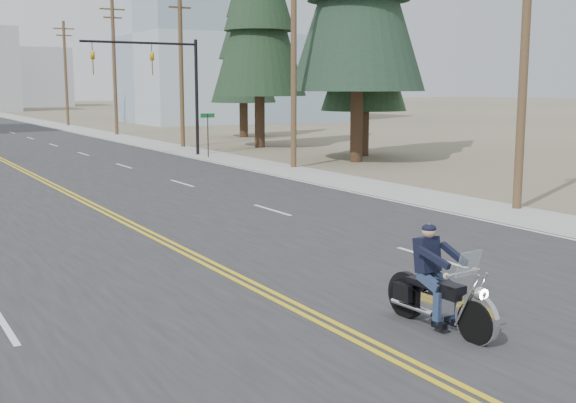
# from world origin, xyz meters

# --- Properties ---
(ground_plane) EXTENTS (400.00, 400.00, 0.00)m
(ground_plane) POSITION_xyz_m (0.00, 0.00, 0.00)
(ground_plane) COLOR #776D56
(ground_plane) RESTS_ON ground
(sidewalk_right) EXTENTS (3.00, 200.00, 0.01)m
(sidewalk_right) POSITION_xyz_m (11.50, 70.00, 0.01)
(sidewalk_right) COLOR #A5A5A0
(sidewalk_right) RESTS_ON ground
(traffic_mast_right) EXTENTS (7.10, 0.26, 7.00)m
(traffic_mast_right) POSITION_xyz_m (8.98, 32.00, 4.94)
(traffic_mast_right) COLOR black
(traffic_mast_right) RESTS_ON ground
(street_sign) EXTENTS (0.90, 0.06, 2.62)m
(street_sign) POSITION_xyz_m (10.80, 30.00, 1.80)
(street_sign) COLOR black
(street_sign) RESTS_ON ground
(utility_pole_a) EXTENTS (2.20, 0.30, 11.00)m
(utility_pole_a) POSITION_xyz_m (12.50, 8.00, 5.73)
(utility_pole_a) COLOR brown
(utility_pole_a) RESTS_ON ground
(utility_pole_b) EXTENTS (2.20, 0.30, 11.50)m
(utility_pole_b) POSITION_xyz_m (12.50, 23.00, 5.98)
(utility_pole_b) COLOR brown
(utility_pole_b) RESTS_ON ground
(utility_pole_c) EXTENTS (2.20, 0.30, 11.00)m
(utility_pole_c) POSITION_xyz_m (12.50, 38.00, 5.73)
(utility_pole_c) COLOR brown
(utility_pole_c) RESTS_ON ground
(utility_pole_d) EXTENTS (2.20, 0.30, 11.50)m
(utility_pole_d) POSITION_xyz_m (12.50, 53.00, 5.98)
(utility_pole_d) COLOR brown
(utility_pole_d) RESTS_ON ground
(utility_pole_e) EXTENTS (2.20, 0.30, 11.00)m
(utility_pole_e) POSITION_xyz_m (12.50, 70.00, 5.73)
(utility_pole_e) COLOR brown
(utility_pole_e) RESTS_ON ground
(glass_building) EXTENTS (24.00, 16.00, 20.00)m
(glass_building) POSITION_xyz_m (32.00, 70.00, 10.00)
(glass_building) COLOR #9EB5CC
(glass_building) RESTS_ON ground
(haze_bldg_c) EXTENTS (16.00, 12.00, 18.00)m
(haze_bldg_c) POSITION_xyz_m (40.00, 110.00, 9.00)
(haze_bldg_c) COLOR #B7BCC6
(haze_bldg_c) RESTS_ON ground
(haze_bldg_e) EXTENTS (14.00, 14.00, 12.00)m
(haze_bldg_e) POSITION_xyz_m (25.00, 150.00, 6.00)
(haze_bldg_e) COLOR #B7BCC6
(haze_bldg_e) RESTS_ON ground
(motorcyclist) EXTENTS (1.14, 2.41, 1.84)m
(motorcyclist) POSITION_xyz_m (1.51, -0.11, 0.92)
(motorcyclist) COLOR black
(motorcyclist) RESTS_ON ground
(conifer_mid) EXTENTS (5.16, 5.16, 13.77)m
(conifer_mid) POSITION_xyz_m (19.44, 26.29, 7.90)
(conifer_mid) COLOR #382619
(conifer_mid) RESTS_ON ground
(conifer_far) EXTENTS (5.37, 5.37, 14.38)m
(conifer_far) POSITION_xyz_m (20.66, 44.53, 8.25)
(conifer_far) COLOR #382619
(conifer_far) RESTS_ON ground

